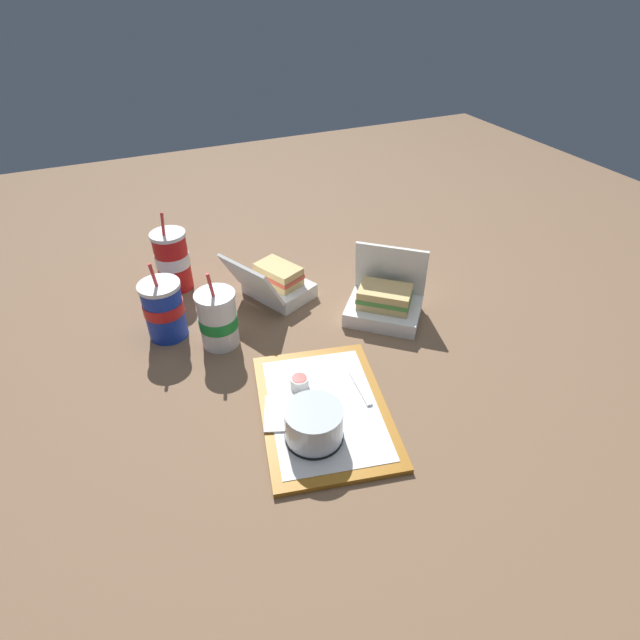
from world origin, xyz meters
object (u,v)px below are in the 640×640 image
at_px(cake_container, 314,425).
at_px(soda_cup_front, 218,319).
at_px(food_tray, 324,409).
at_px(soda_cup_back, 164,309).
at_px(ketchup_cup, 299,382).
at_px(clamshell_sandwich_corner, 276,283).
at_px(plastic_fork, 360,388).
at_px(soda_cup_left, 173,260).
at_px(clamshell_sandwich_left, 384,302).

bearing_deg(cake_container, soda_cup_front, -167.04).
height_order(food_tray, soda_cup_back, soda_cup_back).
distance_m(food_tray, ketchup_cup, 0.08).
bearing_deg(soda_cup_back, clamshell_sandwich_corner, 99.69).
bearing_deg(clamshell_sandwich_corner, soda_cup_back, -80.31).
relative_size(cake_container, plastic_fork, 1.05).
relative_size(ketchup_cup, soda_cup_left, 0.17).
relative_size(food_tray, soda_cup_back, 1.99).
bearing_deg(ketchup_cup, food_tray, 16.52).
relative_size(food_tray, soda_cup_left, 1.81).
distance_m(soda_cup_back, soda_cup_front, 0.14).
height_order(ketchup_cup, soda_cup_left, soda_cup_left).
distance_m(food_tray, clamshell_sandwich_left, 0.37).
height_order(clamshell_sandwich_left, soda_cup_front, soda_cup_front).
bearing_deg(soda_cup_left, clamshell_sandwich_corner, 56.42).
relative_size(clamshell_sandwich_corner, soda_cup_back, 1.19).
height_order(clamshell_sandwich_left, clamshell_sandwich_corner, clamshell_sandwich_left).
bearing_deg(ketchup_cup, clamshell_sandwich_corner, 167.52).
xyz_separation_m(food_tray, clamshell_sandwich_corner, (-0.45, 0.06, 0.04)).
height_order(ketchup_cup, soda_cup_front, soda_cup_front).
xyz_separation_m(clamshell_sandwich_corner, soda_cup_back, (0.05, -0.31, 0.03)).
bearing_deg(plastic_fork, soda_cup_back, -131.85).
bearing_deg(plastic_fork, soda_cup_left, -148.68).
relative_size(ketchup_cup, plastic_fork, 0.36).
bearing_deg(food_tray, soda_cup_front, -156.31).
xyz_separation_m(cake_container, clamshell_sandwich_left, (-0.31, 0.33, -0.00)).
height_order(ketchup_cup, soda_cup_back, soda_cup_back).
bearing_deg(cake_container, ketchup_cup, 169.17).
xyz_separation_m(soda_cup_front, soda_cup_left, (-0.30, -0.05, 0.01)).
distance_m(food_tray, soda_cup_back, 0.47).
distance_m(clamshell_sandwich_left, soda_cup_left, 0.59).
height_order(cake_container, ketchup_cup, cake_container).
distance_m(cake_container, soda_cup_front, 0.38).
bearing_deg(plastic_fork, cake_container, -54.62).
bearing_deg(cake_container, clamshell_sandwich_corner, 167.97).
distance_m(ketchup_cup, clamshell_sandwich_corner, 0.38).
bearing_deg(food_tray, ketchup_cup, -163.48).
relative_size(clamshell_sandwich_left, soda_cup_front, 1.17).
height_order(cake_container, clamshell_sandwich_corner, clamshell_sandwich_corner).
bearing_deg(soda_cup_left, plastic_fork, 25.20).
relative_size(cake_container, clamshell_sandwich_corner, 0.46).
bearing_deg(clamshell_sandwich_left, food_tray, -49.23).
height_order(cake_container, soda_cup_front, soda_cup_front).
xyz_separation_m(clamshell_sandwich_corner, soda_cup_front, (0.14, -0.19, 0.03)).
bearing_deg(food_tray, clamshell_sandwich_corner, 172.53).
bearing_deg(soda_cup_front, plastic_fork, 38.18).
bearing_deg(clamshell_sandwich_left, ketchup_cup, -61.53).
height_order(food_tray, plastic_fork, plastic_fork).
distance_m(soda_cup_front, soda_cup_left, 0.30).
xyz_separation_m(clamshell_sandwich_left, soda_cup_front, (-0.07, -0.42, 0.03)).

